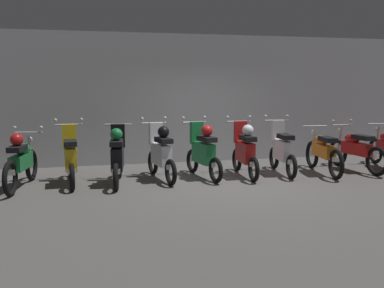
% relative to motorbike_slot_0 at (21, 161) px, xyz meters
% --- Properties ---
extents(ground_plane, '(80.00, 80.00, 0.00)m').
position_rel_motorbike_slot_0_xyz_m(ground_plane, '(4.10, -0.51, -0.53)').
color(ground_plane, '#565451').
extents(back_wall, '(16.19, 0.30, 3.24)m').
position_rel_motorbike_slot_0_xyz_m(back_wall, '(4.10, 2.16, 1.09)').
color(back_wall, '#ADADB2').
rests_on(back_wall, ground).
extents(motorbike_slot_0, '(0.58, 1.94, 1.15)m').
position_rel_motorbike_slot_0_xyz_m(motorbike_slot_0, '(0.00, 0.00, 0.00)').
color(motorbike_slot_0, black).
rests_on(motorbike_slot_0, ground).
extents(motorbike_slot_1, '(0.59, 1.68, 1.29)m').
position_rel_motorbike_slot_0_xyz_m(motorbike_slot_1, '(0.91, 0.13, -0.00)').
color(motorbike_slot_1, black).
rests_on(motorbike_slot_1, ground).
extents(motorbike_slot_2, '(0.56, 1.68, 1.18)m').
position_rel_motorbike_slot_0_xyz_m(motorbike_slot_2, '(1.82, -0.09, 0.04)').
color(motorbike_slot_2, black).
rests_on(motorbike_slot_2, ground).
extents(motorbike_slot_3, '(0.58, 1.67, 1.29)m').
position_rel_motorbike_slot_0_xyz_m(motorbike_slot_3, '(2.73, 0.12, 0.04)').
color(motorbike_slot_3, black).
rests_on(motorbike_slot_3, ground).
extents(motorbike_slot_4, '(0.59, 1.67, 1.29)m').
position_rel_motorbike_slot_0_xyz_m(motorbike_slot_4, '(3.64, 0.12, 0.04)').
color(motorbike_slot_4, black).
rests_on(motorbike_slot_4, ground).
extents(motorbike_slot_5, '(0.59, 1.68, 1.29)m').
position_rel_motorbike_slot_0_xyz_m(motorbike_slot_5, '(4.55, 0.04, 0.04)').
color(motorbike_slot_5, black).
rests_on(motorbike_slot_5, ground).
extents(motorbike_slot_6, '(0.59, 1.68, 1.29)m').
position_rel_motorbike_slot_0_xyz_m(motorbike_slot_6, '(5.47, 0.13, -0.00)').
color(motorbike_slot_6, black).
rests_on(motorbike_slot_6, ground).
extents(motorbike_slot_7, '(0.56, 1.95, 1.03)m').
position_rel_motorbike_slot_0_xyz_m(motorbike_slot_7, '(6.37, -0.06, -0.04)').
color(motorbike_slot_7, black).
rests_on(motorbike_slot_7, ground).
extents(motorbike_slot_8, '(0.59, 1.95, 1.15)m').
position_rel_motorbike_slot_0_xyz_m(motorbike_slot_8, '(7.28, 0.06, -0.04)').
color(motorbike_slot_8, black).
rests_on(motorbike_slot_8, ground).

